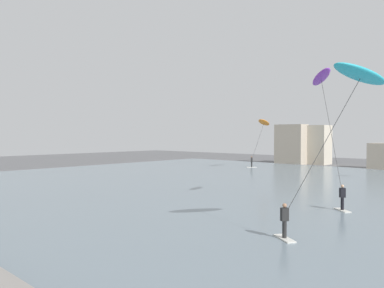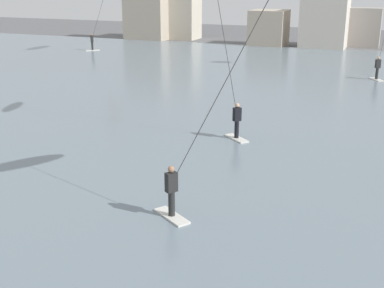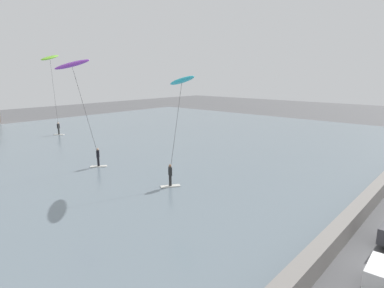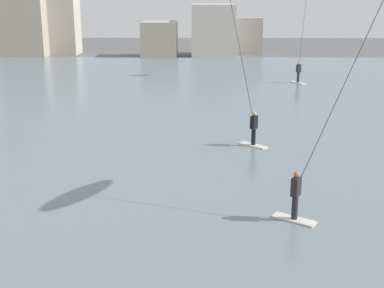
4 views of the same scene
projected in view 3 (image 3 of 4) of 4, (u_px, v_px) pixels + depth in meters
name	position (u px, v px, depth m)	size (l,w,h in m)	color
seawall_barrier	(330.00, 242.00, 14.74)	(60.00, 0.70, 1.02)	gray
water_bay	(53.00, 156.00, 32.05)	(84.00, 52.00, 0.10)	slate
kitesurfer_purple	(75.00, 76.00, 25.74)	(3.54, 2.86, 9.23)	silver
kitesurfer_lime	(51.00, 66.00, 43.23)	(3.01, 4.11, 10.57)	silver
kitesurfer_cyan	(181.00, 89.00, 24.54)	(4.50, 3.73, 7.94)	silver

